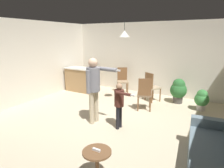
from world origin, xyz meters
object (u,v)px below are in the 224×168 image
at_px(person_child, 119,101).
at_px(dining_chair_near_wall, 151,86).
at_px(side_table_by_couch, 97,162).
at_px(person_adult, 94,84).
at_px(dining_chair_by_counter, 145,93).
at_px(potted_plant_by_wall, 178,90).
at_px(potted_plant_corner, 202,99).
at_px(couch_floral, 221,157).
at_px(kitchen_counter, 81,79).
at_px(dining_chair_centre_back, 122,79).
at_px(spare_remote_on_table, 96,150).

height_order(person_child, dining_chair_near_wall, person_child).
bearing_deg(side_table_by_couch, person_adult, 125.79).
distance_m(dining_chair_by_counter, potted_plant_by_wall, 1.42).
distance_m(person_adult, potted_plant_corner, 3.32).
distance_m(dining_chair_by_counter, potted_plant_corner, 1.73).
height_order(couch_floral, person_child, person_child).
bearing_deg(person_adult, couch_floral, 82.06).
bearing_deg(person_child, dining_chair_near_wall, -175.92).
xyz_separation_m(couch_floral, potted_plant_by_wall, (-1.31, 3.29, 0.12)).
distance_m(side_table_by_couch, person_child, 1.86).
bearing_deg(dining_chair_by_counter, person_child, -114.93).
distance_m(kitchen_counter, person_adult, 3.15).
xyz_separation_m(person_child, dining_chair_near_wall, (0.01, 2.32, -0.15)).
bearing_deg(dining_chair_centre_back, couch_floral, 102.93).
distance_m(person_child, dining_chair_centre_back, 3.02).
relative_size(side_table_by_couch, dining_chair_by_counter, 0.52).
height_order(potted_plant_corner, spare_remote_on_table, potted_plant_corner).
bearing_deg(potted_plant_corner, dining_chair_by_counter, -150.47).
distance_m(potted_plant_by_wall, spare_remote_on_table, 4.37).
relative_size(kitchen_counter, potted_plant_corner, 1.95).
distance_m(kitchen_counter, side_table_by_couch, 5.21).
height_order(kitchen_counter, side_table_by_couch, kitchen_counter).
relative_size(person_child, potted_plant_corner, 1.74).
distance_m(person_child, dining_chair_by_counter, 1.43).
relative_size(person_child, spare_remote_on_table, 8.62).
bearing_deg(potted_plant_corner, kitchen_counter, -179.05).
relative_size(couch_floral, kitchen_counter, 1.50).
bearing_deg(side_table_by_couch, spare_remote_on_table, -169.34).
distance_m(person_adult, dining_chair_by_counter, 1.72).
bearing_deg(side_table_by_couch, dining_chair_centre_back, 112.11).
distance_m(couch_floral, person_child, 2.29).
distance_m(person_child, spare_remote_on_table, 1.83).
distance_m(couch_floral, side_table_by_couch, 1.95).
bearing_deg(person_child, dining_chair_by_counter, -179.89).
bearing_deg(couch_floral, dining_chair_by_counter, 37.73).
distance_m(kitchen_counter, person_child, 3.62).
bearing_deg(dining_chair_near_wall, couch_floral, -23.57).
bearing_deg(dining_chair_near_wall, kitchen_counter, -146.54).
height_order(side_table_by_couch, dining_chair_near_wall, dining_chair_near_wall).
relative_size(kitchen_counter, dining_chair_near_wall, 1.26).
height_order(couch_floral, potted_plant_by_wall, couch_floral).
xyz_separation_m(dining_chair_by_counter, potted_plant_corner, (1.49, 0.85, -0.19)).
bearing_deg(couch_floral, kitchen_counter, 53.61).
xyz_separation_m(kitchen_counter, person_adult, (2.17, -2.21, 0.56)).
xyz_separation_m(person_adult, potted_plant_by_wall, (1.56, 2.64, -0.58)).
distance_m(person_adult, potted_plant_by_wall, 3.12).
bearing_deg(dining_chair_centre_back, dining_chair_near_wall, 130.22).
xyz_separation_m(side_table_by_couch, potted_plant_by_wall, (0.32, 4.36, 0.13)).
xyz_separation_m(couch_floral, kitchen_counter, (-5.04, 2.86, 0.15)).
bearing_deg(couch_floral, person_child, 65.83).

